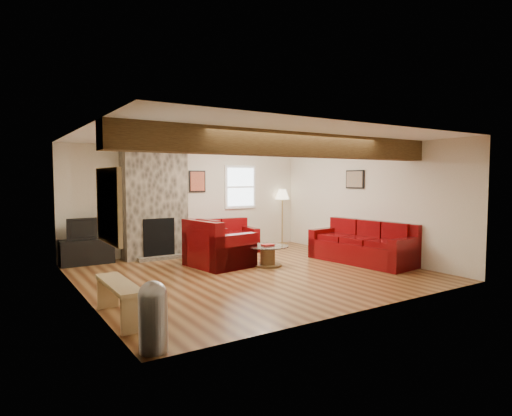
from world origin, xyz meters
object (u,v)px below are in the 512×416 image
(tv_cabinet, at_px, (87,252))
(television, at_px, (86,228))
(sofa_three, at_px, (362,242))
(loveseat, at_px, (225,236))
(floor_lamp, at_px, (282,197))
(armchair_red, at_px, (219,243))
(coffee_table, at_px, (268,256))

(tv_cabinet, xyz_separation_m, television, (0.00, 0.00, 0.48))
(sofa_three, height_order, television, television)
(loveseat, height_order, floor_lamp, floor_lamp)
(sofa_three, relative_size, armchair_red, 1.91)
(coffee_table, xyz_separation_m, television, (-3.04, 2.17, 0.54))
(sofa_three, xyz_separation_m, floor_lamp, (0.08, 2.96, 0.83))
(loveseat, relative_size, armchair_red, 1.26)
(coffee_table, distance_m, television, 3.78)
(tv_cabinet, relative_size, television, 1.35)
(sofa_three, height_order, coffee_table, sofa_three)
(coffee_table, height_order, television, television)
(television, bearing_deg, loveseat, -5.57)
(sofa_three, relative_size, loveseat, 1.51)
(television, xyz_separation_m, floor_lamp, (5.01, 0.02, 0.52))
(loveseat, relative_size, floor_lamp, 1.00)
(coffee_table, distance_m, floor_lamp, 3.13)
(armchair_red, distance_m, television, 2.77)
(loveseat, distance_m, coffee_table, 1.88)
(loveseat, bearing_deg, armchair_red, -118.41)
(armchair_red, bearing_deg, loveseat, -41.10)
(armchair_red, relative_size, television, 1.52)
(loveseat, distance_m, tv_cabinet, 3.09)
(armchair_red, relative_size, coffee_table, 1.38)
(tv_cabinet, height_order, floor_lamp, floor_lamp)
(loveseat, bearing_deg, coffee_table, -86.79)
(armchair_red, distance_m, floor_lamp, 3.35)
(loveseat, height_order, tv_cabinet, loveseat)
(sofa_three, bearing_deg, coffee_table, -118.49)
(armchair_red, bearing_deg, television, 44.87)
(coffee_table, bearing_deg, tv_cabinet, 144.48)
(armchair_red, bearing_deg, coffee_table, -130.95)
(armchair_red, xyz_separation_m, floor_lamp, (2.80, 1.67, 0.79))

